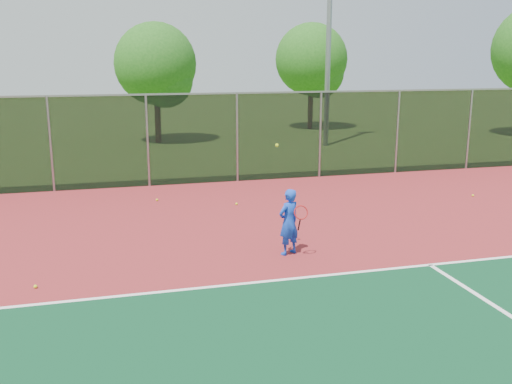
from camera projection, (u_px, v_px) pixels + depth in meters
ground at (419, 349)px, 8.38m from camera, size 120.00×120.00×0.00m
court_apron at (361, 295)px, 10.26m from camera, size 30.00×20.00×0.02m
fence_back at (237, 136)px, 19.31m from camera, size 30.00×0.06×3.03m
tennis_player at (289, 222)px, 12.20m from camera, size 0.63×0.68×2.41m
practice_ball_1 at (157, 200)px, 16.91m from camera, size 0.07×0.07×0.07m
practice_ball_3 at (237, 204)px, 16.45m from camera, size 0.07×0.07×0.07m
practice_ball_4 at (35, 287)px, 10.52m from camera, size 0.07×0.07×0.07m
practice_ball_5 at (473, 195)px, 17.45m from camera, size 0.07×0.07×0.07m
tree_back_left at (158, 68)px, 27.80m from camera, size 4.00×4.00×5.88m
tree_back_mid at (313, 63)px, 33.29m from camera, size 4.20×4.20×6.17m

